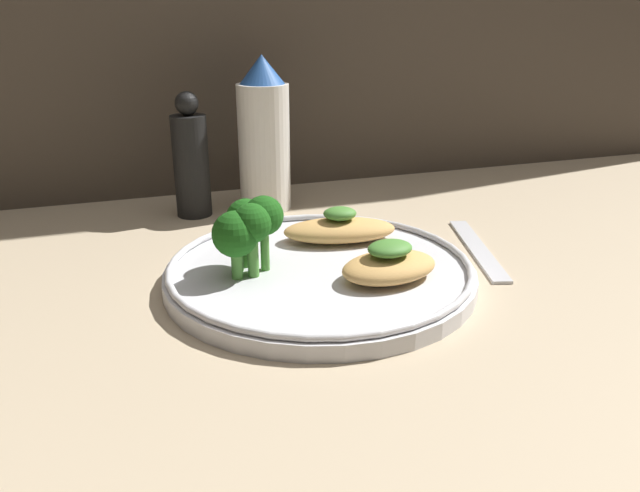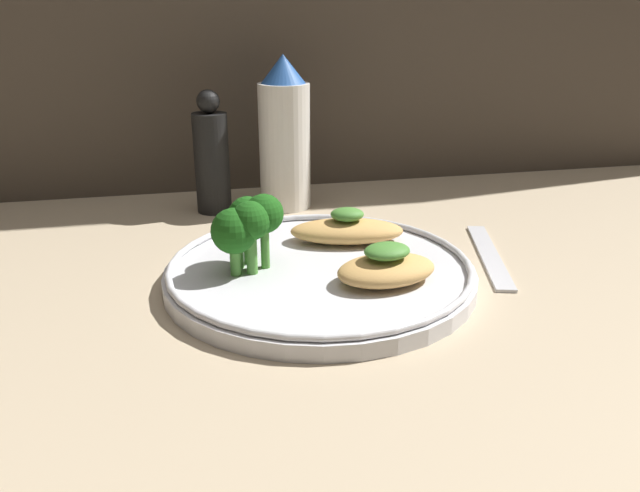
% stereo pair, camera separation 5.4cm
% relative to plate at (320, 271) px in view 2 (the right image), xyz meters
% --- Properties ---
extents(ground_plane, '(1.80, 1.80, 0.01)m').
position_rel_plate_xyz_m(ground_plane, '(0.00, 0.00, -0.01)').
color(ground_plane, tan).
extents(plate, '(0.27, 0.27, 0.02)m').
position_rel_plate_xyz_m(plate, '(0.00, 0.00, 0.00)').
color(plate, silver).
rests_on(plate, ground_plane).
extents(grilled_meat_front, '(0.09, 0.07, 0.03)m').
position_rel_plate_xyz_m(grilled_meat_front, '(0.05, -0.04, 0.02)').
color(grilled_meat_front, tan).
rests_on(grilled_meat_front, plate).
extents(grilled_meat_middle, '(0.12, 0.07, 0.03)m').
position_rel_plate_xyz_m(grilled_meat_middle, '(0.04, 0.06, 0.02)').
color(grilled_meat_middle, tan).
rests_on(grilled_meat_middle, plate).
extents(broccoli_bunch, '(0.06, 0.06, 0.07)m').
position_rel_plate_xyz_m(broccoli_bunch, '(-0.06, 0.01, 0.05)').
color(broccoli_bunch, '#4C8E38').
rests_on(broccoli_bunch, plate).
extents(sauce_bottle, '(0.06, 0.06, 0.18)m').
position_rel_plate_xyz_m(sauce_bottle, '(0.01, 0.23, 0.08)').
color(sauce_bottle, white).
rests_on(sauce_bottle, ground_plane).
extents(pepper_grinder, '(0.04, 0.04, 0.14)m').
position_rel_plate_xyz_m(pepper_grinder, '(-0.08, 0.23, 0.05)').
color(pepper_grinder, black).
rests_on(pepper_grinder, ground_plane).
extents(fork, '(0.06, 0.16, 0.01)m').
position_rel_plate_xyz_m(fork, '(0.17, 0.02, -0.01)').
color(fork, silver).
rests_on(fork, ground_plane).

